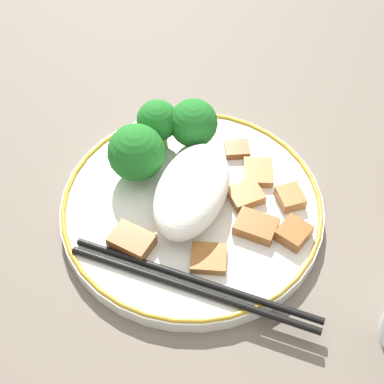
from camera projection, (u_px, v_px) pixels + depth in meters
The scene contains 15 objects.
ground_plane at pixel (192, 214), 0.63m from camera, with size 3.00×3.00×0.00m, color #665B51.
plate at pixel (192, 208), 0.62m from camera, with size 0.25×0.25×0.02m.
rice_mound at pixel (195, 194), 0.59m from camera, with size 0.12×0.06×0.04m.
broccoli_back_left at pixel (193, 123), 0.64m from camera, with size 0.05×0.05×0.06m.
broccoli_back_center at pixel (158, 122), 0.64m from camera, with size 0.04×0.04×0.05m.
broccoli_back_right at pixel (136, 153), 0.61m from camera, with size 0.06×0.06×0.06m.
meat_near_front at pixel (256, 226), 0.59m from camera, with size 0.03×0.04×0.01m.
meat_near_left at pixel (132, 241), 0.58m from camera, with size 0.03×0.04×0.01m.
meat_near_right at pixel (290, 197), 0.61m from camera, with size 0.03×0.03×0.01m.
meat_near_back at pixel (245, 195), 0.62m from camera, with size 0.04×0.04×0.01m.
meat_on_rice_edge at pixel (209, 258), 0.57m from camera, with size 0.04×0.04×0.01m.
meat_mid_left at pixel (294, 233), 0.59m from camera, with size 0.03×0.03×0.01m.
meat_mid_right at pixel (258, 172), 0.63m from camera, with size 0.04×0.04×0.01m.
meat_far_scatter at pixel (237, 149), 0.65m from camera, with size 0.03×0.03×0.01m.
chopsticks at pixel (194, 284), 0.56m from camera, with size 0.02×0.23×0.01m.
Camera 1 is at (-0.35, -0.12, 0.50)m, focal length 60.00 mm.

